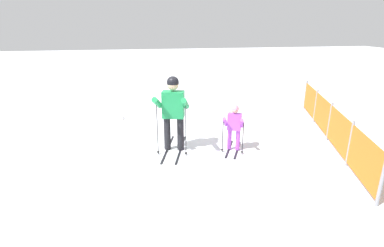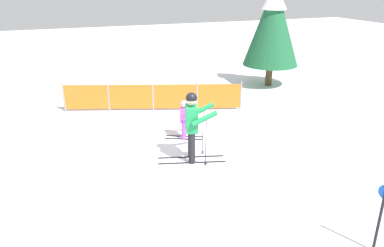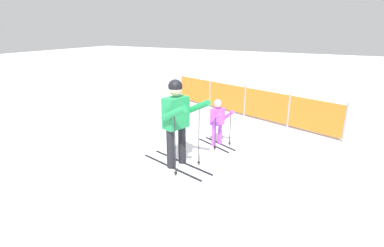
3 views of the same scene
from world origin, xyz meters
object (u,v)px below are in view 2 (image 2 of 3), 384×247
object	(u,v)px
safety_fence	(153,97)
trail_marker	(382,210)
conifer_far	(273,23)
skier_adult	(193,120)
skier_child	(184,116)

from	to	relation	value
safety_fence	trail_marker	world-z (taller)	trail_marker
safety_fence	conifer_far	size ratio (longest dim) A/B	1.37
skier_adult	safety_fence	xyz separation A→B (m)	(0.05, 4.16, -0.58)
skier_adult	trail_marker	bearing A→B (deg)	-52.60
skier_adult	conifer_far	xyz separation A→B (m)	(5.68, 5.68, 1.58)
conifer_far	trail_marker	size ratio (longest dim) A/B	3.26
skier_child	trail_marker	xyz separation A→B (m)	(1.45, -5.78, 0.15)
skier_adult	trail_marker	world-z (taller)	skier_adult
trail_marker	safety_fence	bearing A→B (deg)	101.20
safety_fence	conifer_far	world-z (taller)	conifer_far
skier_adult	trail_marker	size ratio (longest dim) A/B	1.37
skier_child	safety_fence	xyz separation A→B (m)	(-0.23, 2.72, -0.16)
skier_child	skier_adult	bearing A→B (deg)	-75.54
conifer_far	trail_marker	xyz separation A→B (m)	(-3.95, -10.03, -1.86)
skier_adult	conifer_far	distance (m)	8.19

